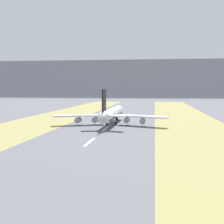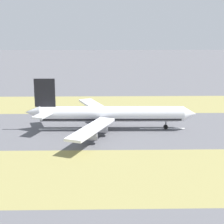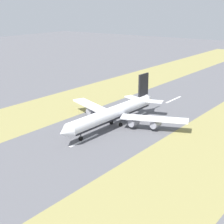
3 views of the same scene
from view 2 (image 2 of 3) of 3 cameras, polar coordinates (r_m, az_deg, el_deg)
The scene contains 6 objects.
ground_plane at distance 148.64m, azimuth -1.95°, elevation -2.58°, with size 800.00×800.00×0.00m, color #56565B.
grass_median_west at distance 192.22m, azimuth -1.79°, elevation 1.22°, with size 40.00×600.00×0.01m, color olive.
grass_median_east at distance 106.26m, azimuth -2.25°, elevation -9.47°, with size 40.00×600.00×0.01m, color olive.
centreline_dash_mid at distance 149.60m, azimuth -7.69°, elevation -2.59°, with size 1.20×18.00×0.01m, color silver.
centreline_dash_far at distance 150.39m, azimuth 7.64°, elevation -2.50°, with size 1.20×18.00×0.01m, color silver.
airplane_main_jet at distance 146.58m, azimuth -0.74°, elevation -0.37°, with size 64.13×67.07×20.20m.
Camera 2 is at (142.54, 2.09, 42.10)m, focal length 60.00 mm.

